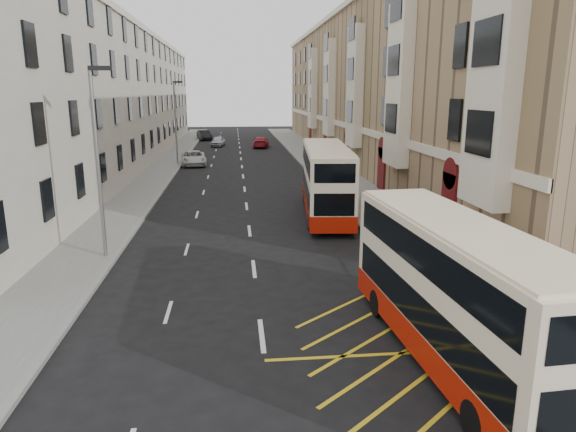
{
  "coord_description": "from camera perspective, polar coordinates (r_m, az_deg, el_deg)",
  "views": [
    {
      "loc": [
        -0.68,
        -10.13,
        7.12
      ],
      "look_at": [
        1.35,
        9.34,
        2.37
      ],
      "focal_mm": 32.0,
      "sensor_mm": 36.0,
      "label": 1
    }
  ],
  "objects": [
    {
      "name": "pedestrian_far",
      "position": [
        19.08,
        16.07,
        -5.39
      ],
      "size": [
        1.12,
        1.05,
        1.85
      ],
      "primitive_type": "imported",
      "rotation": [
        0.0,
        0.0,
        2.43
      ],
      "color": "black",
      "rests_on": "pavement_right"
    },
    {
      "name": "kerb_right",
      "position": [
        41.28,
        3.46,
        3.78
      ],
      "size": [
        0.25,
        120.0,
        0.15
      ],
      "primitive_type": "cube",
      "color": "gray",
      "rests_on": "ground"
    },
    {
      "name": "car_dark",
      "position": [
        79.81,
        -9.29,
        8.86
      ],
      "size": [
        2.67,
        4.7,
        1.46
      ],
      "primitive_type": "imported",
      "rotation": [
        0.0,
        0.0,
        0.27
      ],
      "color": "black",
      "rests_on": "ground"
    },
    {
      "name": "kerb_left",
      "position": [
        41.09,
        -13.32,
        3.39
      ],
      "size": [
        0.25,
        120.0,
        0.15
      ],
      "primitive_type": "cube",
      "color": "gray",
      "rests_on": "ground"
    },
    {
      "name": "double_decker_front",
      "position": [
        14.31,
        18.06,
        -8.14
      ],
      "size": [
        2.8,
        9.84,
        3.88
      ],
      "rotation": [
        0.0,
        0.0,
        0.06
      ],
      "color": "#FFECC4",
      "rests_on": "ground"
    },
    {
      "name": "street_lamp_far",
      "position": [
        52.49,
        -12.36,
        10.61
      ],
      "size": [
        0.93,
        0.18,
        8.0
      ],
      "color": "gray",
      "rests_on": "pavement_left"
    },
    {
      "name": "car_red",
      "position": [
        68.19,
        -3.03,
        8.2
      ],
      "size": [
        2.44,
        4.97,
        1.39
      ],
      "primitive_type": "imported",
      "rotation": [
        0.0,
        0.0,
        3.04
      ],
      "color": "maroon",
      "rests_on": "ground"
    },
    {
      "name": "pavement_left",
      "position": [
        41.31,
        -15.39,
        3.32
      ],
      "size": [
        3.0,
        120.0,
        0.15
      ],
      "primitive_type": "cube",
      "color": "#61615D",
      "rests_on": "ground"
    },
    {
      "name": "white_van",
      "position": [
        52.17,
        -10.45,
        6.35
      ],
      "size": [
        2.88,
        5.35,
        1.43
      ],
      "primitive_type": "imported",
      "rotation": [
        0.0,
        0.0,
        0.1
      ],
      "color": "silver",
      "rests_on": "ground"
    },
    {
      "name": "pavement_right",
      "position": [
        41.65,
        6.18,
        3.81
      ],
      "size": [
        4.0,
        120.0,
        0.15
      ],
      "primitive_type": "cube",
      "color": "#61615D",
      "rests_on": "ground"
    },
    {
      "name": "double_decker_rear",
      "position": [
        29.99,
        4.26,
        3.95
      ],
      "size": [
        3.37,
        10.5,
        4.11
      ],
      "rotation": [
        0.0,
        0.0,
        -0.1
      ],
      "color": "#FFECC4",
      "rests_on": "ground"
    },
    {
      "name": "terrace_left",
      "position": [
        57.07,
        -19.32,
        12.28
      ],
      "size": [
        9.18,
        79.0,
        13.25
      ],
      "color": "beige",
      "rests_on": "ground"
    },
    {
      "name": "guard_railing",
      "position": [
        18.42,
        16.67,
        -6.84
      ],
      "size": [
        0.06,
        6.56,
        1.01
      ],
      "color": "#B80F15",
      "rests_on": "pavement_right"
    },
    {
      "name": "terrace_right",
      "position": [
        57.64,
        10.01,
        13.83
      ],
      "size": [
        10.75,
        79.0,
        15.25
      ],
      "color": "#9E7E5B",
      "rests_on": "ground"
    },
    {
      "name": "car_silver",
      "position": [
        70.11,
        -7.78,
        8.22
      ],
      "size": [
        1.98,
        4.03,
        1.32
      ],
      "primitive_type": "imported",
      "rotation": [
        0.0,
        0.0,
        -0.11
      ],
      "color": "#B2B5BB",
      "rests_on": "ground"
    },
    {
      "name": "street_lamp_near",
      "position": [
        22.98,
        -20.34,
        6.58
      ],
      "size": [
        0.93,
        0.18,
        8.0
      ],
      "color": "gray",
      "rests_on": "pavement_left"
    },
    {
      "name": "road_markings",
      "position": [
        55.59,
        -5.23,
        6.22
      ],
      "size": [
        10.0,
        110.0,
        0.01
      ],
      "primitive_type": null,
      "color": "silver",
      "rests_on": "ground"
    },
    {
      "name": "ground",
      "position": [
        12.4,
        -1.87,
        -21.43
      ],
      "size": [
        200.0,
        200.0,
        0.0
      ],
      "primitive_type": "plane",
      "color": "black",
      "rests_on": "ground"
    }
  ]
}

